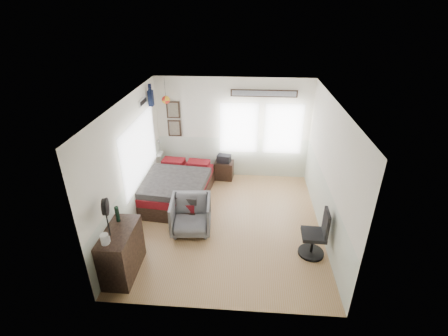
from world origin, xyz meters
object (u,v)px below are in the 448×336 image
at_px(dresser, 122,252).
at_px(armchair, 191,215).
at_px(nightstand, 224,170).
at_px(task_chair, 316,237).
at_px(bed, 177,188).

xyz_separation_m(dresser, armchair, (1.00, 1.27, -0.07)).
xyz_separation_m(nightstand, task_chair, (1.95, -2.88, 0.16)).
bearing_deg(nightstand, task_chair, -50.94).
bearing_deg(nightstand, bed, -127.88).
height_order(dresser, nightstand, dresser).
relative_size(nightstand, task_chair, 0.50).
bearing_deg(task_chair, dresser, -165.98).
bearing_deg(bed, dresser, -94.75).
distance_m(bed, armchair, 1.30).
distance_m(nightstand, task_chair, 3.48).
bearing_deg(dresser, armchair, 51.85).
bearing_deg(task_chair, armchair, 169.68).
xyz_separation_m(bed, armchair, (0.54, -1.18, 0.06)).
xyz_separation_m(dresser, nightstand, (1.52, 3.60, -0.20)).
height_order(dresser, armchair, dresser).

